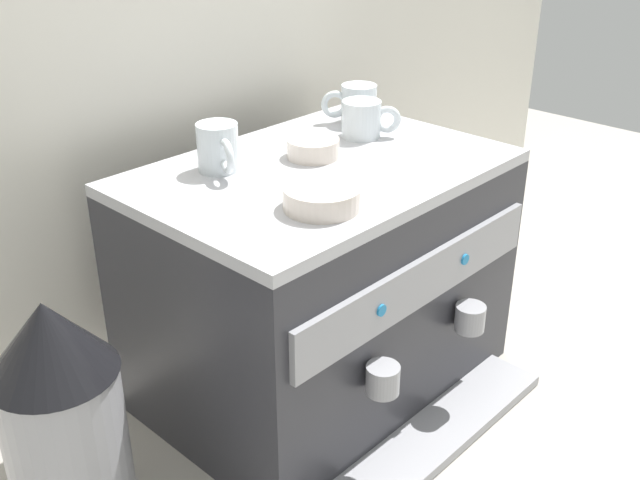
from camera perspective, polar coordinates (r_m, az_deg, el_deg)
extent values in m
plane|color=#9E998E|center=(1.58, 0.00, -10.29)|extent=(4.00, 4.00, 0.00)
cube|color=silver|center=(1.57, -9.68, 12.93)|extent=(2.80, 0.03, 1.18)
cube|color=#2D2D33|center=(1.46, 0.00, -3.33)|extent=(0.67, 0.46, 0.44)
cube|color=#B7B7BC|center=(1.36, 0.00, 5.16)|extent=(0.67, 0.46, 0.02)
cube|color=#939399|center=(1.28, 7.68, -3.14)|extent=(0.62, 0.01, 0.09)
cylinder|color=#1E7AB7|center=(1.20, 4.62, -5.29)|extent=(0.02, 0.01, 0.02)
cylinder|color=#1E7AB7|center=(1.37, 10.83, -1.44)|extent=(0.02, 0.01, 0.02)
cube|color=#939399|center=(1.44, 8.38, -14.38)|extent=(0.57, 0.12, 0.02)
cylinder|color=#939399|center=(1.25, 4.74, -10.39)|extent=(0.06, 0.06, 0.05)
cylinder|color=#939399|center=(1.43, 11.22, -5.76)|extent=(0.06, 0.06, 0.05)
cylinder|color=silver|center=(1.59, 2.94, 10.20)|extent=(0.07, 0.07, 0.08)
torus|color=silver|center=(1.58, 1.13, 10.17)|extent=(0.05, 0.05, 0.06)
cylinder|color=silver|center=(1.34, -7.69, 6.94)|extent=(0.07, 0.07, 0.08)
torus|color=silver|center=(1.29, -7.05, 6.26)|extent=(0.04, 0.06, 0.06)
cylinder|color=silver|center=(1.50, 3.13, 9.08)|extent=(0.08, 0.08, 0.07)
torus|color=silver|center=(1.50, 5.08, 9.02)|extent=(0.05, 0.05, 0.05)
cylinder|color=beige|center=(1.40, -0.52, 6.94)|extent=(0.10, 0.10, 0.03)
cylinder|color=beige|center=(1.40, -0.52, 6.43)|extent=(0.05, 0.05, 0.01)
cylinder|color=beige|center=(1.18, 0.14, 3.20)|extent=(0.12, 0.12, 0.04)
cylinder|color=beige|center=(1.19, 0.14, 2.60)|extent=(0.07, 0.07, 0.01)
cylinder|color=#939399|center=(1.26, -18.36, -14.83)|extent=(0.18, 0.18, 0.29)
cone|color=black|center=(1.14, -19.83, -6.97)|extent=(0.19, 0.19, 0.12)
cylinder|color=#B7B7BC|center=(1.86, 10.42, -2.09)|extent=(0.09, 0.09, 0.14)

